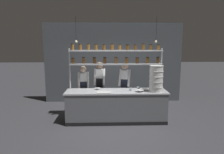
# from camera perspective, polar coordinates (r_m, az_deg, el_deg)

# --- Properties ---
(ground_plane) EXTENTS (40.00, 40.00, 0.00)m
(ground_plane) POSITION_cam_1_polar(r_m,az_deg,el_deg) (6.10, 1.20, -12.38)
(ground_plane) COLOR #3D3D42
(back_wall) EXTENTS (5.34, 0.12, 3.07)m
(back_wall) POSITION_cam_1_polar(r_m,az_deg,el_deg) (7.84, 0.39, 4.04)
(back_wall) COLOR #4C5156
(back_wall) RESTS_ON ground_plane
(prep_counter) EXTENTS (2.94, 0.76, 0.92)m
(prep_counter) POSITION_cam_1_polar(r_m,az_deg,el_deg) (5.95, 1.22, -8.27)
(prep_counter) COLOR slate
(prep_counter) RESTS_ON ground_plane
(spice_shelf_unit) EXTENTS (2.83, 0.28, 2.28)m
(spice_shelf_unit) POSITION_cam_1_polar(r_m,az_deg,el_deg) (6.02, 1.05, 5.38)
(spice_shelf_unit) COLOR #B7BABF
(spice_shelf_unit) RESTS_ON ground_plane
(chef_left) EXTENTS (0.39, 0.30, 1.58)m
(chef_left) POSITION_cam_1_polar(r_m,az_deg,el_deg) (6.48, -8.14, -2.86)
(chef_left) COLOR black
(chef_left) RESTS_ON ground_plane
(chef_center) EXTENTS (0.38, 0.31, 1.70)m
(chef_center) POSITION_cam_1_polar(r_m,az_deg,el_deg) (6.56, -3.52, -1.93)
(chef_center) COLOR black
(chef_center) RESTS_ON ground_plane
(chef_right) EXTENTS (0.42, 0.35, 1.69)m
(chef_right) POSITION_cam_1_polar(r_m,az_deg,el_deg) (6.42, 3.67, -2.24)
(chef_right) COLOR black
(chef_right) RESTS_ON ground_plane
(container_stack) EXTENTS (0.39, 0.39, 0.75)m
(container_stack) POSITION_cam_1_polar(r_m,az_deg,el_deg) (5.77, 12.50, -0.49)
(container_stack) COLOR white
(container_stack) RESTS_ON prep_counter
(cutting_board) EXTENTS (0.40, 0.26, 0.02)m
(cutting_board) POSITION_cam_1_polar(r_m,az_deg,el_deg) (5.59, -2.33, -4.39)
(cutting_board) COLOR silver
(cutting_board) RESTS_ON prep_counter
(prep_bowl_near_left) EXTENTS (0.18, 0.18, 0.05)m
(prep_bowl_near_left) POSITION_cam_1_polar(r_m,az_deg,el_deg) (5.95, 9.43, -3.58)
(prep_bowl_near_left) COLOR silver
(prep_bowl_near_left) RESTS_ON prep_counter
(prep_bowl_center_front) EXTENTS (0.17, 0.17, 0.05)m
(prep_bowl_center_front) POSITION_cam_1_polar(r_m,az_deg,el_deg) (6.00, -4.13, -3.37)
(prep_bowl_center_front) COLOR silver
(prep_bowl_center_front) RESTS_ON prep_counter
(prep_bowl_center_back) EXTENTS (0.22, 0.22, 0.06)m
(prep_bowl_center_back) POSITION_cam_1_polar(r_m,az_deg,el_deg) (5.73, 7.95, -3.96)
(prep_bowl_center_back) COLOR white
(prep_bowl_center_back) RESTS_ON prep_counter
(serving_cup_front) EXTENTS (0.08, 0.08, 0.09)m
(serving_cup_front) POSITION_cam_1_polar(r_m,az_deg,el_deg) (5.82, 5.34, -3.56)
(serving_cup_front) COLOR #B2B7BC
(serving_cup_front) RESTS_ON prep_counter
(serving_cup_by_board) EXTENTS (0.09, 0.09, 0.09)m
(serving_cup_by_board) POSITION_cam_1_polar(r_m,az_deg,el_deg) (5.97, 7.51, -3.25)
(serving_cup_by_board) COLOR #B2B7BC
(serving_cup_by_board) RESTS_ON prep_counter
(pendant_light_row) EXTENTS (2.31, 0.07, 0.73)m
(pendant_light_row) POSITION_cam_1_polar(r_m,az_deg,el_deg) (5.67, 1.26, 10.46)
(pendant_light_row) COLOR black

